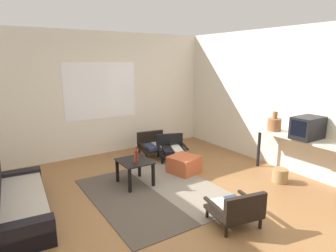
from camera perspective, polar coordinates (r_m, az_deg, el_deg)
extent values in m
plane|color=olive|center=(4.41, 2.17, -15.61)|extent=(7.80, 7.80, 0.00)
cube|color=silver|center=(6.65, -13.17, 6.08)|extent=(5.60, 0.12, 2.70)
cube|color=white|center=(6.59, -13.02, 6.74)|extent=(1.62, 0.01, 1.23)
cube|color=silver|center=(6.05, 21.68, 4.84)|extent=(0.12, 6.60, 2.70)
cube|color=#4C4238|center=(4.64, -7.76, -14.14)|extent=(0.99, 2.33, 0.01)
cube|color=gray|center=(5.09, 2.56, -11.47)|extent=(0.99, 2.33, 0.01)
cube|color=black|center=(4.62, -26.96, -14.34)|extent=(0.85, 1.96, 0.20)
cube|color=#B2A899|center=(4.55, -26.78, -12.59)|extent=(0.74, 1.77, 0.10)
cube|color=black|center=(5.38, -27.35, -9.61)|extent=(0.71, 0.24, 0.35)
cube|color=black|center=(3.82, -26.63, -18.95)|extent=(0.71, 0.24, 0.35)
cube|color=black|center=(5.00, -6.57, -6.86)|extent=(0.51, 0.58, 0.02)
cube|color=black|center=(5.20, -9.92, -8.69)|extent=(0.04, 0.04, 0.41)
cube|color=black|center=(5.37, -5.63, -7.84)|extent=(0.04, 0.04, 0.41)
cube|color=black|center=(4.78, -7.50, -10.61)|extent=(0.04, 0.04, 0.41)
cube|color=black|center=(4.97, -2.93, -9.59)|extent=(0.04, 0.04, 0.41)
cylinder|color=black|center=(6.43, 0.25, -5.48)|extent=(0.04, 0.04, 0.15)
cylinder|color=black|center=(6.23, -4.24, -6.13)|extent=(0.04, 0.04, 0.15)
cylinder|color=black|center=(6.81, -1.37, -4.41)|extent=(0.04, 0.04, 0.15)
cylinder|color=black|center=(6.62, -5.64, -4.98)|extent=(0.04, 0.04, 0.15)
cube|color=black|center=(6.48, -2.75, -4.39)|extent=(0.68, 0.60, 0.05)
cube|color=beige|center=(6.49, -1.80, -3.85)|extent=(0.26, 0.49, 0.06)
cube|color=#2D3856|center=(6.41, -3.58, -4.09)|extent=(0.26, 0.49, 0.06)
cube|color=black|center=(6.64, -3.54, -2.35)|extent=(0.62, 0.15, 0.31)
cube|color=black|center=(6.56, -0.43, -3.11)|extent=(0.11, 0.52, 0.04)
cube|color=black|center=(6.35, -5.17, -3.72)|extent=(0.11, 0.52, 0.04)
cylinder|color=black|center=(4.15, 7.71, -16.56)|extent=(0.04, 0.04, 0.14)
cylinder|color=black|center=(4.40, 13.68, -15.04)|extent=(0.04, 0.04, 0.14)
cylinder|color=black|center=(3.81, 11.38, -19.65)|extent=(0.04, 0.04, 0.14)
cylinder|color=black|center=(4.08, 17.66, -17.69)|extent=(0.04, 0.04, 0.14)
cube|color=black|center=(4.05, 12.69, -15.99)|extent=(0.68, 0.65, 0.05)
cube|color=beige|center=(3.99, 11.30, -15.52)|extent=(0.28, 0.52, 0.06)
cube|color=#2D3856|center=(4.09, 13.80, -14.86)|extent=(0.28, 0.52, 0.06)
cube|color=black|center=(3.80, 14.98, -15.19)|extent=(0.59, 0.18, 0.30)
cube|color=black|center=(3.86, 9.31, -15.42)|extent=(0.15, 0.55, 0.04)
cube|color=black|center=(4.15, 15.99, -13.69)|extent=(0.15, 0.55, 0.04)
cylinder|color=black|center=(6.11, 3.60, -6.49)|extent=(0.04, 0.04, 0.15)
cylinder|color=black|center=(6.00, -1.13, -6.83)|extent=(0.04, 0.04, 0.15)
cylinder|color=black|center=(6.55, 2.49, -5.13)|extent=(0.04, 0.04, 0.15)
cylinder|color=black|center=(6.44, -1.92, -5.42)|extent=(0.04, 0.04, 0.15)
cube|color=black|center=(6.24, 0.77, -5.05)|extent=(0.75, 0.74, 0.05)
cube|color=silver|center=(6.22, 1.74, -4.57)|extent=(0.36, 0.54, 0.06)
cube|color=black|center=(6.18, -0.13, -4.69)|extent=(0.36, 0.54, 0.06)
cube|color=black|center=(6.42, 0.29, -2.86)|extent=(0.57, 0.28, 0.31)
cube|color=black|center=(6.26, 3.23, -3.89)|extent=(0.24, 0.54, 0.04)
cube|color=black|center=(6.15, -1.74, -4.20)|extent=(0.24, 0.54, 0.04)
cube|color=#BC5633|center=(5.56, 3.17, -7.55)|extent=(0.60, 0.60, 0.32)
cube|color=beige|center=(5.53, 24.02, -2.05)|extent=(0.41, 1.72, 0.04)
cylinder|color=black|center=(6.09, 17.40, -4.13)|extent=(0.06, 0.06, 0.76)
cube|color=black|center=(5.40, 25.73, -0.30)|extent=(0.53, 0.35, 0.37)
cube|color=black|center=(5.18, 24.24, -0.45)|extent=(0.01, 0.28, 0.26)
cylinder|color=#935B38|center=(5.77, 20.12, 0.25)|extent=(0.25, 0.25, 0.23)
cylinder|color=#935B38|center=(5.74, 20.26, 2.01)|extent=(0.09, 0.09, 0.13)
cylinder|color=#5B2319|center=(4.83, -6.22, -6.04)|extent=(0.07, 0.07, 0.23)
cylinder|color=#5B2319|center=(4.78, -6.26, -4.42)|extent=(0.03, 0.03, 0.06)
cylinder|color=#9E7A4C|center=(5.52, 21.13, -9.05)|extent=(0.27, 0.27, 0.24)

